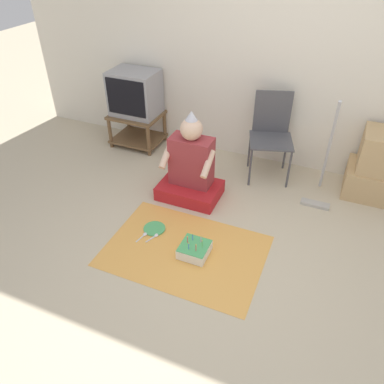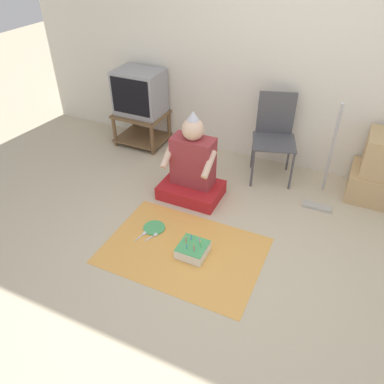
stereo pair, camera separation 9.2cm
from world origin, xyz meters
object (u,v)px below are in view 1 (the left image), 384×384
Objects in this scene: folding_chair at (271,130)px; cardboard_box_stack at (379,168)px; tv at (135,93)px; birthday_cake at (194,249)px; paper_plate at (154,228)px; person_seated at (191,169)px; dust_mop at (322,175)px.

folding_chair is 1.31× the size of cardboard_box_stack.
folding_chair is at bearing -1.52° from tv.
tv is 0.60× the size of folding_chair.
paper_plate is (-0.46, 0.15, -0.04)m from birthday_cake.
tv reaches higher than cardboard_box_stack.
folding_chair is 1.13m from cardboard_box_stack.
birthday_cake is at bearing -17.82° from paper_plate.
dust_mop is at bearing 18.19° from person_seated.
tv is 1.67m from folding_chair.
cardboard_box_stack is at bearing 23.34° from person_seated.
folding_chair is 1.61m from birthday_cake.
folding_chair reaches higher than cardboard_box_stack.
birthday_cake is (1.41, -1.56, -0.61)m from tv.
person_seated is at bearing -36.58° from tv.
paper_plate is (-0.71, -1.37, -0.51)m from folding_chair.
person_seated is 0.71m from paper_plate.
cardboard_box_stack is 3.45× the size of paper_plate.
dust_mop is at bearing 38.25° from paper_plate.
dust_mop reaches higher than tv.
cardboard_box_stack is at bearing 34.18° from dust_mop.
cardboard_box_stack is (2.78, -0.03, -0.35)m from tv.
folding_chair is at bearing 62.59° from paper_plate.
birthday_cake is (-1.36, -1.53, -0.26)m from cardboard_box_stack.
folding_chair reaches higher than birthday_cake.
dust_mop is 1.28m from person_seated.
tv reaches higher than person_seated.
person_seated is at bearing -156.66° from cardboard_box_stack.
cardboard_box_stack is 2.31m from paper_plate.
dust_mop is 1.19× the size of person_seated.
person_seated is at bearing 81.53° from paper_plate.
tv reaches higher than paper_plate.
paper_plate is (-1.82, -1.38, -0.31)m from cardboard_box_stack.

